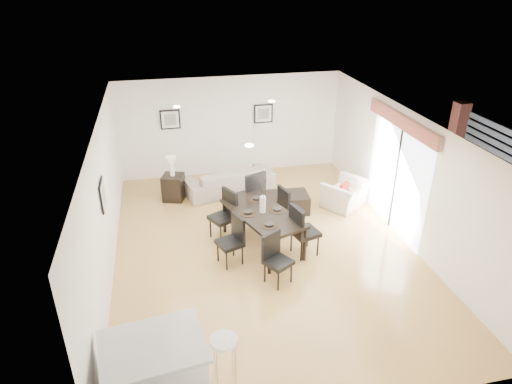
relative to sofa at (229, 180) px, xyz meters
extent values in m
plane|color=tan|center=(0.27, -2.77, -0.33)|extent=(8.00, 8.00, 0.00)
cube|color=white|center=(0.27, 1.23, 1.02)|extent=(6.00, 0.04, 2.70)
cube|color=white|center=(0.27, -6.77, 1.02)|extent=(6.00, 0.04, 2.70)
cube|color=white|center=(-2.73, -2.77, 1.02)|extent=(0.04, 8.00, 2.70)
cube|color=white|center=(3.27, -2.77, 1.02)|extent=(0.04, 8.00, 2.70)
cube|color=white|center=(0.27, -2.77, 2.37)|extent=(6.00, 8.00, 0.02)
imported|color=gray|center=(0.00, 0.00, 0.00)|extent=(2.40, 1.38, 0.66)
imported|color=silver|center=(2.61, -1.41, 0.00)|extent=(1.33, 1.31, 0.65)
imported|color=#305625|center=(5.71, -2.91, 0.02)|extent=(0.66, 0.59, 0.69)
imported|color=#305625|center=(5.99, -1.93, 0.04)|extent=(0.42, 0.42, 0.73)
cube|color=black|center=(0.26, -2.66, 0.43)|extent=(1.53, 2.11, 0.06)
cylinder|color=black|center=(0.17, -3.64, 0.03)|extent=(0.07, 0.07, 0.73)
cylinder|color=black|center=(-0.43, -1.97, 0.03)|extent=(0.07, 0.07, 0.73)
cylinder|color=black|center=(0.94, -3.36, 0.03)|extent=(0.07, 0.07, 0.73)
cylinder|color=black|center=(0.35, -1.69, 0.03)|extent=(0.07, 0.07, 0.73)
cube|color=black|center=(-0.50, -3.14, 0.12)|extent=(0.58, 0.58, 0.08)
cube|color=black|center=(-0.32, -3.07, 0.40)|extent=(0.21, 0.44, 0.54)
cylinder|color=black|center=(-0.73, -3.03, -0.12)|extent=(0.04, 0.04, 0.41)
cylinder|color=black|center=(-0.40, -2.91, -0.12)|extent=(0.04, 0.04, 0.41)
cylinder|color=black|center=(-0.60, -3.36, -0.12)|extent=(0.04, 0.04, 0.41)
cylinder|color=black|center=(-0.27, -3.24, -0.12)|extent=(0.04, 0.04, 0.41)
cube|color=black|center=(-0.50, -2.19, 0.15)|extent=(0.65, 0.65, 0.08)
cube|color=black|center=(-0.32, -2.09, 0.45)|extent=(0.28, 0.45, 0.57)
cylinder|color=black|center=(-0.75, -2.11, -0.11)|extent=(0.04, 0.04, 0.44)
cylinder|color=black|center=(-0.42, -1.94, -0.11)|extent=(0.04, 0.04, 0.44)
cylinder|color=black|center=(-0.58, -2.44, -0.11)|extent=(0.04, 0.04, 0.44)
cylinder|color=black|center=(-0.25, -2.27, -0.11)|extent=(0.04, 0.04, 0.44)
cube|color=black|center=(1.02, -3.14, 0.16)|extent=(0.60, 0.60, 0.09)
cube|color=black|center=(0.81, -3.19, 0.48)|extent=(0.18, 0.49, 0.59)
cylinder|color=black|center=(1.25, -3.28, -0.10)|extent=(0.04, 0.04, 0.45)
cylinder|color=black|center=(0.88, -3.37, -0.10)|extent=(0.04, 0.04, 0.45)
cylinder|color=black|center=(1.16, -2.90, -0.10)|extent=(0.04, 0.04, 0.45)
cylinder|color=black|center=(0.78, -3.00, -0.10)|extent=(0.04, 0.04, 0.45)
cube|color=black|center=(1.02, -2.19, 0.14)|extent=(0.57, 0.57, 0.08)
cube|color=black|center=(0.82, -2.24, 0.44)|extent=(0.17, 0.47, 0.57)
cylinder|color=black|center=(1.24, -2.33, -0.11)|extent=(0.04, 0.04, 0.43)
cylinder|color=black|center=(0.88, -2.41, -0.11)|extent=(0.04, 0.04, 0.43)
cylinder|color=black|center=(1.16, -1.97, -0.11)|extent=(0.04, 0.04, 0.43)
cylinder|color=black|center=(0.80, -2.05, -0.11)|extent=(0.04, 0.04, 0.43)
cube|color=black|center=(0.26, -3.93, 0.11)|extent=(0.60, 0.60, 0.08)
cube|color=black|center=(0.16, -3.77, 0.38)|extent=(0.40, 0.28, 0.52)
cylinder|color=black|center=(0.20, -4.17, -0.13)|extent=(0.03, 0.03, 0.40)
cylinder|color=black|center=(0.02, -3.87, -0.13)|extent=(0.03, 0.03, 0.40)
cylinder|color=black|center=(0.49, -3.99, -0.13)|extent=(0.03, 0.03, 0.40)
cylinder|color=black|center=(0.32, -3.70, -0.13)|extent=(0.03, 0.03, 0.40)
cube|color=black|center=(0.26, -1.40, 0.19)|extent=(0.68, 0.68, 0.09)
cube|color=black|center=(0.35, -1.61, 0.53)|extent=(0.51, 0.26, 0.63)
cylinder|color=black|center=(0.37, -1.13, -0.09)|extent=(0.04, 0.04, 0.48)
cylinder|color=black|center=(0.53, -1.51, -0.09)|extent=(0.04, 0.04, 0.48)
cylinder|color=black|center=(-0.01, -1.29, -0.09)|extent=(0.04, 0.04, 0.48)
cylinder|color=black|center=(0.15, -1.67, -0.09)|extent=(0.04, 0.04, 0.48)
cylinder|color=white|center=(0.26, -2.66, 0.64)|extent=(0.12, 0.12, 0.36)
cylinder|color=black|center=(0.56, -2.66, 0.47)|extent=(0.35, 0.35, 0.01)
cylinder|color=black|center=(0.56, -2.66, 0.50)|extent=(0.18, 0.18, 0.05)
cylinder|color=black|center=(0.26, -2.11, 0.47)|extent=(0.35, 0.35, 0.01)
cylinder|color=black|center=(0.26, -2.11, 0.50)|extent=(0.18, 0.18, 0.05)
cylinder|color=black|center=(-0.05, -2.66, 0.47)|extent=(0.35, 0.35, 0.01)
cylinder|color=black|center=(-0.05, -2.66, 0.50)|extent=(0.18, 0.18, 0.05)
cylinder|color=black|center=(0.26, -3.22, 0.47)|extent=(0.35, 0.35, 0.01)
cylinder|color=black|center=(0.26, -3.22, 0.50)|extent=(0.18, 0.18, 0.05)
cube|color=black|center=(1.10, -1.34, -0.11)|extent=(1.15, 0.74, 0.44)
cube|color=black|center=(-1.42, -0.14, 0.00)|extent=(0.62, 0.62, 0.65)
cylinder|color=white|center=(-1.42, -0.14, 0.43)|extent=(0.12, 0.12, 0.21)
cone|color=white|center=(-1.42, -0.14, 0.68)|extent=(0.26, 0.26, 0.28)
cube|color=maroon|center=(2.52, -1.50, 0.19)|extent=(0.29, 0.24, 0.29)
cube|color=white|center=(-1.96, -6.00, 0.11)|extent=(1.34, 1.08, 0.87)
cube|color=#BDBCBF|center=(-1.96, -6.00, 0.57)|extent=(1.46, 1.20, 0.06)
cylinder|color=white|center=(-1.04, -6.00, 0.48)|extent=(0.38, 0.38, 0.06)
cylinder|color=silver|center=(-0.91, -5.88, 0.07)|extent=(0.03, 0.03, 0.80)
cylinder|color=silver|center=(-1.17, -5.88, 0.07)|extent=(0.03, 0.03, 0.80)
cylinder|color=silver|center=(-1.17, -6.13, 0.07)|extent=(0.03, 0.03, 0.80)
cylinder|color=silver|center=(-0.91, -6.13, 0.07)|extent=(0.03, 0.03, 0.80)
cube|color=black|center=(-1.33, 1.20, 1.32)|extent=(0.52, 0.03, 0.52)
cube|color=white|center=(-1.33, 1.20, 1.32)|extent=(0.44, 0.04, 0.44)
cube|color=#50504B|center=(-1.33, 1.20, 1.32)|extent=(0.30, 0.04, 0.30)
cube|color=black|center=(1.17, 1.20, 1.32)|extent=(0.52, 0.03, 0.52)
cube|color=white|center=(1.17, 1.20, 1.32)|extent=(0.44, 0.04, 0.44)
cube|color=#50504B|center=(1.17, 1.20, 1.32)|extent=(0.30, 0.04, 0.30)
cube|color=black|center=(-2.70, -2.97, 1.32)|extent=(0.03, 0.52, 0.52)
cube|color=white|center=(-2.70, -2.97, 1.32)|extent=(0.04, 0.44, 0.44)
cube|color=#50504B|center=(-2.70, -2.97, 1.32)|extent=(0.04, 0.30, 0.30)
cube|color=white|center=(3.25, -2.47, 0.80)|extent=(0.02, 2.40, 2.25)
cube|color=black|center=(3.23, -2.47, 0.80)|extent=(0.03, 0.05, 2.25)
cube|color=black|center=(3.23, -2.47, 1.94)|extent=(0.03, 2.50, 0.05)
cube|color=maroon|center=(3.19, -2.47, 2.10)|extent=(0.10, 2.70, 0.28)
plane|color=gray|center=(5.27, -2.47, -0.33)|extent=(6.00, 6.00, 0.00)
cube|color=brown|center=(6.32, -0.07, 0.67)|extent=(0.35, 0.35, 2.00)
camera|label=1|loc=(-1.59, -10.51, 4.93)|focal=32.00mm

